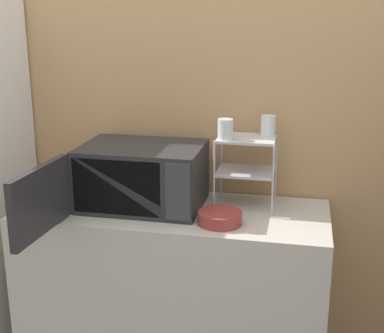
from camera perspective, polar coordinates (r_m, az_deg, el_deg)
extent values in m
cube|color=tan|center=(2.72, -0.49, 5.55)|extent=(8.00, 0.06, 2.60)
cube|color=#B7B2A8|center=(2.71, -1.98, -13.57)|extent=(1.45, 0.57, 0.91)
cube|color=#262628|center=(2.54, -5.28, -0.97)|extent=(0.57, 0.40, 0.29)
cube|color=#B7B2A8|center=(2.38, -8.11, -2.24)|extent=(0.41, 0.01, 0.25)
cube|color=#333338|center=(2.29, -1.51, -2.78)|extent=(0.11, 0.01, 0.26)
cube|color=#262628|center=(2.28, -15.84, -3.50)|extent=(0.05, 0.44, 0.28)
cylinder|color=#B2B2B7|center=(2.45, 2.36, -1.07)|extent=(0.01, 0.01, 0.33)
cylinder|color=#B2B2B7|center=(2.42, 8.63, -1.44)|extent=(0.01, 0.01, 0.33)
cylinder|color=#B2B2B7|center=(2.65, 3.14, 0.27)|extent=(0.01, 0.01, 0.33)
cylinder|color=#B2B2B7|center=(2.63, 8.93, -0.06)|extent=(0.01, 0.01, 0.33)
cube|color=#B2B2B7|center=(2.54, 5.76, -0.55)|extent=(0.27, 0.22, 0.01)
cube|color=#B2B2B7|center=(2.50, 5.86, 2.97)|extent=(0.27, 0.22, 0.01)
cylinder|color=silver|center=(2.44, 3.57, 3.99)|extent=(0.07, 0.07, 0.09)
cylinder|color=silver|center=(2.54, 8.13, 4.35)|extent=(0.07, 0.07, 0.09)
cylinder|color=maroon|center=(2.35, 3.00, -6.01)|extent=(0.11, 0.11, 0.01)
cylinder|color=maroon|center=(2.34, 3.01, -5.47)|extent=(0.19, 0.19, 0.05)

